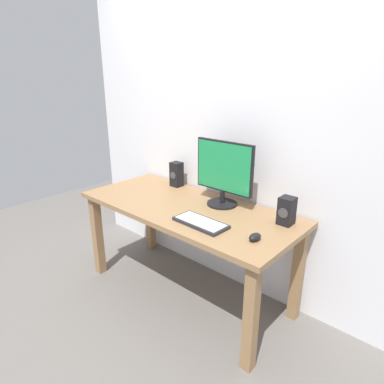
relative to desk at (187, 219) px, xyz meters
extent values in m
plane|color=slate|center=(0.00, 0.00, -0.65)|extent=(6.00, 6.00, 0.00)
cube|color=silver|center=(0.00, 0.41, 0.85)|extent=(3.02, 0.04, 3.00)
cube|color=#936D47|center=(0.00, 0.00, 0.09)|extent=(1.68, 0.74, 0.04)
cube|color=#936D47|center=(-0.77, -0.30, -0.29)|extent=(0.07, 0.07, 0.72)
cube|color=#936D47|center=(0.77, -0.30, -0.29)|extent=(0.07, 0.07, 0.72)
cube|color=#936D47|center=(-0.77, 0.30, -0.29)|extent=(0.07, 0.07, 0.72)
cube|color=#936D47|center=(0.77, 0.30, -0.29)|extent=(0.07, 0.07, 0.72)
cylinder|color=black|center=(0.18, 0.19, 0.11)|extent=(0.22, 0.22, 0.02)
cylinder|color=black|center=(0.18, 0.19, 0.17)|extent=(0.04, 0.04, 0.10)
cube|color=black|center=(0.18, 0.20, 0.40)|extent=(0.48, 0.02, 0.37)
cube|color=#1E8C4C|center=(0.18, 0.19, 0.40)|extent=(0.46, 0.01, 0.35)
cube|color=#232328|center=(0.29, -0.17, 0.12)|extent=(0.37, 0.18, 0.02)
cube|color=silver|center=(0.29, -0.17, 0.13)|extent=(0.34, 0.15, 0.00)
ellipsoid|color=black|center=(0.67, -0.13, 0.13)|extent=(0.06, 0.09, 0.04)
cube|color=black|center=(0.69, 0.20, 0.20)|extent=(0.09, 0.09, 0.18)
cylinder|color=#3F3F44|center=(0.69, 0.15, 0.20)|extent=(0.06, 0.00, 0.06)
cube|color=black|center=(-0.37, 0.28, 0.21)|extent=(0.09, 0.09, 0.21)
cylinder|color=#3F3F44|center=(-0.37, 0.24, 0.21)|extent=(0.06, 0.00, 0.06)
camera|label=1|loc=(1.54, -1.66, 1.02)|focal=30.86mm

